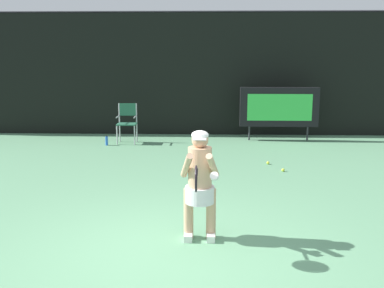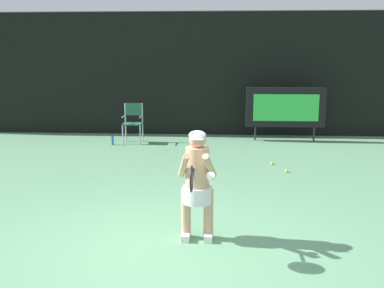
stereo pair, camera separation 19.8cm
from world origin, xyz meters
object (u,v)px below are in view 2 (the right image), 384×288
tennis_ball_spare (272,163)px  tennis_racket (192,178)px  tennis_player (197,181)px  scoreboard (285,107)px  umpire_chair (133,120)px  water_bottle (112,140)px  tennis_ball_loose (287,171)px

tennis_ball_spare → tennis_racket: bearing=-107.2°
tennis_ball_spare → tennis_player: bearing=-109.1°
tennis_player → scoreboard: bearing=73.4°
tennis_racket → umpire_chair: bearing=123.9°
water_bottle → tennis_player: tennis_player is taller
tennis_player → tennis_racket: size_ratio=2.44×
umpire_chair → tennis_ball_loose: 4.88m
tennis_player → tennis_ball_loose: 4.01m
umpire_chair → tennis_ball_loose: bearing=-38.3°
water_bottle → tennis_ball_loose: bearing=-31.3°
water_bottle → tennis_player: bearing=-67.0°
tennis_player → tennis_racket: tennis_player is taller
tennis_player → tennis_ball_spare: (1.45, 4.19, -0.77)m
umpire_chair → water_bottle: size_ratio=4.08×
scoreboard → tennis_racket: (-2.14, -7.71, 0.06)m
scoreboard → tennis_ball_spare: 3.11m
scoreboard → tennis_player: 7.39m
water_bottle → tennis_racket: size_ratio=0.44×
umpire_chair → tennis_ball_spare: size_ratio=15.88×
tennis_racket → tennis_ball_spare: (1.49, 4.81, -0.98)m
scoreboard → tennis_player: bearing=-106.6°
tennis_racket → tennis_ball_spare: size_ratio=8.85×
scoreboard → tennis_racket: size_ratio=3.65×
scoreboard → tennis_player: (-2.11, -7.08, -0.15)m
umpire_chair → tennis_ball_loose: (3.80, -3.00, -0.58)m
water_bottle → tennis_player: (2.62, -6.18, 0.68)m
tennis_racket → tennis_ball_spare: 5.13m
water_bottle → tennis_racket: (2.58, -6.81, 0.89)m
tennis_racket → tennis_player: bearing=104.7°
scoreboard → umpire_chair: bearing=-173.0°
scoreboard → tennis_ball_loose: 3.67m
tennis_ball_loose → tennis_ball_spare: size_ratio=1.00×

